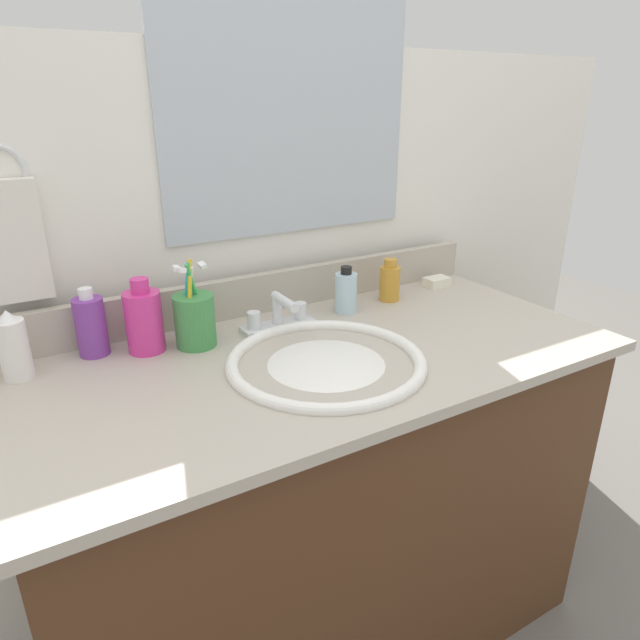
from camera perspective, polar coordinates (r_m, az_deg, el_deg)
The scene contains 16 objects.
ground_plane at distance 1.55m, azimuth 0.21°, elevation -28.61°, with size 6.00×6.00×0.00m, color #66605B.
vanity_cabinet at distance 1.29m, azimuth 0.23°, elevation -18.58°, with size 1.12×0.51×0.71m, color #4C2D19.
countertop at distance 1.09m, azimuth 0.26°, elevation -3.87°, with size 1.16×0.56×0.02m, color #B2A899.
backsplash at distance 1.29m, azimuth -5.84°, elevation 2.81°, with size 1.16×0.02×0.09m, color #B2A899.
back_wall at distance 1.39m, azimuth -6.74°, elevation -1.31°, with size 2.26×0.04×1.30m, color white.
mirror_panel at distance 1.30m, azimuth -3.10°, elevation 21.22°, with size 0.60×0.01×0.56m, color #B2BCC6.
hand_towel at distance 1.16m, azimuth -28.94°, elevation 7.00°, with size 0.11×0.04×0.22m, color silver.
sink_basin at distance 1.06m, azimuth 0.62°, elevation -5.94°, with size 0.37×0.37×0.11m.
faucet at distance 1.19m, azimuth -4.22°, elevation 0.30°, with size 0.16×0.10×0.08m.
bottle_cream_purple at distance 1.15m, azimuth -22.33°, elevation -0.54°, with size 0.06×0.06×0.13m.
bottle_lotion_white at distance 1.11m, azimuth -28.79°, elevation -2.46°, with size 0.05×0.05×0.13m.
bottle_soap_pink at distance 1.13m, azimuth -17.51°, elevation -0.02°, with size 0.07×0.07×0.15m.
bottle_oil_amber at distance 1.37m, azimuth 7.12°, elevation 3.89°, with size 0.05×0.05×0.10m.
bottle_gel_clear at distance 1.28m, azimuth 2.66°, elevation 2.88°, with size 0.05×0.05×0.11m.
cup_green at distance 1.13m, azimuth -12.67°, elevation 0.09°, with size 0.08×0.08×0.18m.
soap_bar at distance 1.50m, azimuth 11.83°, elevation 3.83°, with size 0.06×0.04×0.02m, color white.
Camera 1 is at (-0.51, -0.84, 1.19)m, focal length 31.37 mm.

